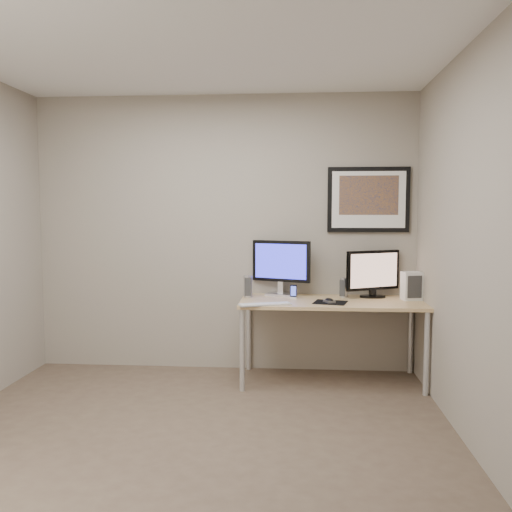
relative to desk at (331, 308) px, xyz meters
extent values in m
plane|color=brown|center=(-1.00, -1.35, -0.66)|extent=(3.60, 3.60, 0.00)
plane|color=white|center=(-1.00, -1.35, 1.94)|extent=(3.60, 3.60, 0.00)
plane|color=gray|center=(-1.00, 0.35, 0.64)|extent=(3.60, 0.00, 3.60)
plane|color=gray|center=(0.80, -1.35, 0.64)|extent=(0.00, 3.40, 3.40)
cube|color=#AB8752|center=(0.00, 0.00, 0.05)|extent=(1.60, 0.70, 0.03)
cylinder|color=silver|center=(-0.76, -0.31, -0.31)|extent=(0.04, 0.04, 0.70)
cylinder|color=silver|center=(-0.76, 0.31, -0.31)|extent=(0.04, 0.04, 0.70)
cylinder|color=silver|center=(0.76, -0.31, -0.31)|extent=(0.04, 0.04, 0.70)
cylinder|color=silver|center=(0.76, 0.31, -0.31)|extent=(0.04, 0.04, 0.70)
cube|color=black|center=(0.35, 0.33, 0.96)|extent=(0.75, 0.03, 0.60)
cube|color=white|center=(0.35, 0.32, 0.96)|extent=(0.67, 0.00, 0.52)
cube|color=#C6731B|center=(0.35, 0.31, 1.00)|extent=(0.54, 0.00, 0.36)
cube|color=#BBBBC0|center=(-0.45, 0.25, 0.08)|extent=(0.31, 0.26, 0.02)
cube|color=#BBBBC0|center=(-0.45, 0.25, 0.14)|extent=(0.06, 0.05, 0.11)
cube|color=black|center=(-0.45, 0.25, 0.39)|extent=(0.54, 0.22, 0.38)
cube|color=#2122B7|center=(-0.45, 0.23, 0.39)|extent=(0.47, 0.17, 0.32)
cube|color=black|center=(0.38, 0.18, 0.08)|extent=(0.26, 0.22, 0.02)
cube|color=black|center=(0.38, 0.18, 0.11)|extent=(0.07, 0.06, 0.05)
cube|color=black|center=(0.38, 0.18, 0.32)|extent=(0.50, 0.28, 0.36)
cube|color=#9E7764|center=(0.38, 0.17, 0.32)|extent=(0.44, 0.23, 0.31)
cylinder|color=#BBBBC0|center=(-0.75, 0.13, 0.16)|extent=(0.09, 0.09, 0.20)
cylinder|color=#BBBBC0|center=(0.12, 0.18, 0.15)|extent=(0.09, 0.09, 0.18)
cube|color=black|center=(-0.33, 0.07, 0.13)|extent=(0.06, 0.06, 0.13)
cube|color=silver|center=(-0.57, -0.28, 0.07)|extent=(0.46, 0.26, 0.02)
cube|color=black|center=(-0.02, -0.12, 0.07)|extent=(0.32, 0.30, 0.00)
ellipsoid|color=black|center=(-0.03, -0.13, 0.09)|extent=(0.10, 0.12, 0.04)
cube|color=silver|center=(0.71, 0.08, 0.19)|extent=(0.19, 0.15, 0.25)
camera|label=1|loc=(-0.30, -4.76, 0.86)|focal=38.00mm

